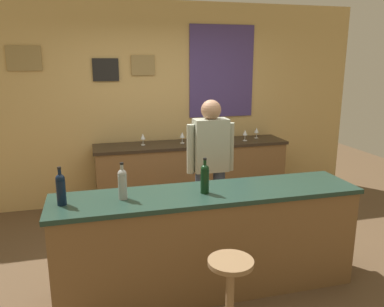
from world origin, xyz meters
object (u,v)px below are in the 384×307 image
wine_bottle_c (205,178)px  coffee_mug (211,138)px  wine_glass_a (143,137)px  wine_glass_d (245,133)px  wine_bottle_a (61,188)px  wine_glass_e (257,131)px  bartender (210,164)px  wine_glass_c (199,133)px  bar_stool (230,288)px  wine_bottle_b (122,183)px  wine_glass_b (182,135)px

wine_bottle_c → coffee_mug: size_ratio=2.45×
wine_glass_a → wine_glass_d: same height
wine_bottle_a → wine_bottle_c: size_ratio=1.00×
wine_glass_e → coffee_mug: (-0.70, -0.02, -0.06)m
bartender → wine_glass_c: 1.35m
wine_glass_a → wine_glass_c: size_ratio=1.00×
wine_bottle_a → bar_stool: bearing=-33.2°
wine_bottle_a → wine_glass_d: bearing=40.2°
coffee_mug → wine_bottle_b: bearing=-124.1°
wine_bottle_b → wine_glass_e: 3.00m
coffee_mug → bar_stool: bearing=-105.0°
wine_glass_c → wine_glass_d: same height
bartender → wine_glass_d: bartender is taller
wine_bottle_a → wine_glass_d: size_ratio=1.97×
wine_glass_a → wine_glass_d: 1.44m
wine_glass_e → wine_bottle_b: bearing=-135.1°
wine_glass_c → coffee_mug: 0.18m
wine_bottle_b → wine_glass_c: (1.25, 2.12, -0.05)m
wine_bottle_a → coffee_mug: size_ratio=2.45×
wine_bottle_a → wine_glass_e: bearing=39.3°
wine_glass_b → wine_glass_e: (1.13, 0.06, 0.00)m
wine_bottle_c → wine_glass_e: wine_bottle_c is taller
wine_bottle_c → wine_glass_b: (0.31, 2.09, -0.05)m
wine_bottle_a → wine_glass_e: size_ratio=1.97×
bar_stool → wine_glass_c: (0.59, 2.86, 0.55)m
wine_glass_d → wine_glass_e: same height
wine_bottle_a → wine_glass_a: (0.92, 2.08, -0.05)m
wine_bottle_a → coffee_mug: bearing=48.1°
wine_glass_a → wine_glass_c: 0.80m
bartender → wine_bottle_b: bartender is taller
bartender → wine_glass_b: bartender is taller
bar_stool → wine_bottle_a: wine_bottle_a is taller
wine_glass_a → wine_glass_b: same height
bar_stool → wine_glass_c: 2.98m
bar_stool → wine_bottle_b: 1.16m
wine_glass_b → wine_glass_e: size_ratio=1.00×
bar_stool → wine_glass_e: bearing=62.8°
wine_bottle_b → coffee_mug: 2.53m
bartender → wine_glass_a: 1.40m
wine_bottle_b → wine_glass_a: bearing=77.8°
bartender → wine_glass_c: size_ratio=10.45×
bar_stool → wine_glass_a: wine_glass_a is taller
wine_bottle_c → coffee_mug: wine_bottle_c is taller
wine_bottle_a → wine_glass_c: bearing=51.1°
wine_glass_c → wine_bottle_c: bearing=-104.7°
wine_bottle_c → wine_glass_e: 2.59m
wine_glass_b → wine_glass_e: 1.14m
wine_bottle_b → wine_glass_d: bearing=46.4°
wine_bottle_c → wine_glass_d: 2.35m
wine_bottle_c → wine_glass_b: bearing=81.6°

